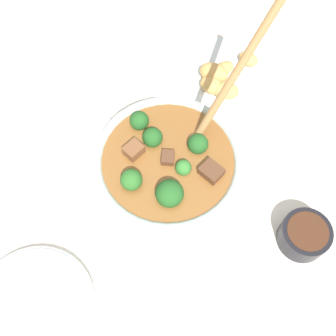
% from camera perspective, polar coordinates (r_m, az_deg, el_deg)
% --- Properties ---
extents(ground_plane, '(4.00, 4.00, 0.00)m').
position_cam_1_polar(ground_plane, '(0.72, 0.00, -2.25)').
color(ground_plane, silver).
extents(stew_bowl, '(0.23, 0.31, 0.29)m').
position_cam_1_polar(stew_bowl, '(0.67, 0.02, -0.22)').
color(stew_bowl, '#B2C6BC').
rests_on(stew_bowl, ground_plane).
extents(condiment_bowl, '(0.08, 0.08, 0.04)m').
position_cam_1_polar(condiment_bowl, '(0.70, 18.00, -8.61)').
color(condiment_bowl, black).
rests_on(condiment_bowl, ground_plane).
extents(empty_plate, '(0.18, 0.18, 0.02)m').
position_cam_1_polar(empty_plate, '(0.68, -17.83, -17.56)').
color(empty_plate, white).
rests_on(empty_plate, ground_plane).
extents(food_plate, '(0.21, 0.21, 0.05)m').
position_cam_1_polar(food_plate, '(0.83, 7.57, 11.86)').
color(food_plate, white).
rests_on(food_plate, ground_plane).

